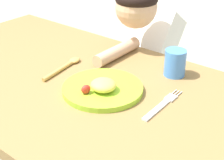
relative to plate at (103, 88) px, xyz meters
The scene contains 6 objects.
dining_table 0.13m from the plate, behind, with size 1.42×0.72×0.71m.
plate is the anchor object (origin of this frame).
fork 0.19m from the plate, 13.29° to the left, with size 0.03×0.20×0.01m.
spoon 0.21m from the plate, 168.07° to the left, with size 0.05×0.20×0.02m.
drinking_cup 0.26m from the plate, 64.25° to the left, with size 0.07×0.07×0.09m, color #4787E4.
person 0.52m from the plate, 104.85° to the left, with size 0.18×0.50×0.95m.
Camera 1 is at (0.68, -0.69, 1.24)m, focal length 54.49 mm.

